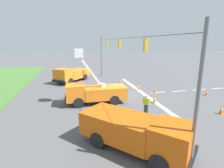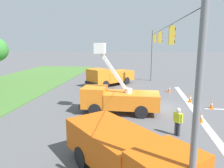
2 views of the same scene
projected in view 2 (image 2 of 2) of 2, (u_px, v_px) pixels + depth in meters
The scene contains 12 objects.
ground_plane at pixel (157, 107), 19.32m from camera, with size 200.00×200.00×0.00m, color #565659.
lane_markings at pixel (210, 109), 18.74m from camera, with size 17.60×15.25×0.01m.
signal_gantry at pixel (159, 57), 18.49m from camera, with size 26.20×0.33×7.20m.
utility_truck_bucket_lift at pixel (118, 98), 17.45m from camera, with size 2.34×6.26×5.57m.
utility_truck_support_near at pixel (126, 153), 8.98m from camera, with size 6.45×6.21×2.15m.
utility_truck_support_far at pixel (110, 76), 28.42m from camera, with size 6.66×6.05×2.33m.
road_worker at pixel (178, 120), 13.28m from camera, with size 0.48×0.50×1.77m.
traffic_cone_foreground_left at pixel (212, 105), 18.75m from camera, with size 0.36×0.36×0.72m.
traffic_cone_mid_left at pixel (169, 89), 24.75m from camera, with size 0.36×0.36×0.76m.
traffic_cone_mid_right at pixel (201, 117), 15.56m from camera, with size 0.36×0.36×0.81m.
traffic_cone_near_bucket at pixel (88, 100), 20.23m from camera, with size 0.36×0.36×0.79m.
traffic_cone_lane_edge_b at pixel (190, 98), 20.66m from camera, with size 0.36×0.36×0.80m.
Camera 2 is at (-18.92, 1.54, 5.74)m, focal length 35.00 mm.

